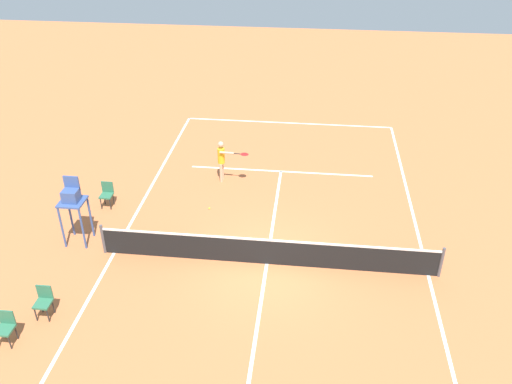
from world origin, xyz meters
TOP-DOWN VIEW (x-y plane):
  - ground_plane at (0.00, 0.00)m, footprint 60.00×60.00m
  - court_lines at (0.00, 0.00)m, footprint 10.17×22.50m
  - tennis_net at (0.00, 0.00)m, footprint 10.77×0.10m
  - player_serving at (2.27, -5.13)m, footprint 1.27×0.64m
  - tennis_ball at (2.43, -2.96)m, footprint 0.07×0.07m
  - umpire_chair at (6.40, -0.51)m, footprint 0.80×0.80m
  - courtside_chair_near at (6.49, 4.03)m, footprint 0.44×0.46m
  - courtside_chair_mid at (6.22, -2.78)m, footprint 0.44×0.46m
  - courtside_chair_far at (5.94, 2.98)m, footprint 0.44×0.46m

SIDE VIEW (x-z plane):
  - ground_plane at x=0.00m, z-range 0.00..0.00m
  - court_lines at x=0.00m, z-range 0.00..0.01m
  - tennis_ball at x=2.43m, z-range 0.00..0.07m
  - tennis_net at x=0.00m, z-range -0.04..1.03m
  - courtside_chair_near at x=6.49m, z-range 0.06..1.01m
  - courtside_chair_mid at x=6.22m, z-range 0.06..1.01m
  - courtside_chair_far at x=5.94m, z-range 0.06..1.01m
  - player_serving at x=2.27m, z-range 0.17..1.90m
  - umpire_chair at x=6.40m, z-range 0.40..2.81m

